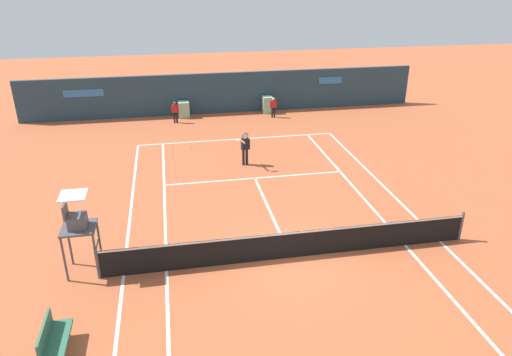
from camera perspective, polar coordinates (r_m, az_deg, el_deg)
name	(u,v)px	position (r m, az deg, el deg)	size (l,w,h in m)	color
ground_plane	(287,248)	(16.13, 3.71, -8.39)	(80.00, 80.00, 0.01)	#B25633
tennis_net	(291,244)	(15.39, 4.29, -7.93)	(12.10, 0.10, 1.07)	#4C4C51
sponsor_back_wall	(224,94)	(30.65, -3.84, 10.11)	(25.00, 1.02, 2.56)	#233D4C
umpire_chair	(77,223)	(15.08, -20.71, -5.14)	(1.00, 1.00, 2.64)	#47474C
player_bench	(53,337)	(12.97, -23.24, -17.23)	(0.54, 1.39, 0.88)	#38383D
player_on_baseline	(245,146)	(22.24, -1.32, 3.83)	(0.50, 0.75, 1.78)	black
ball_kid_centre_post	(273,106)	(29.68, 2.11, 8.66)	(0.42, 0.18, 1.27)	black
ball_kid_left_post	(175,111)	(28.98, -9.71, 8.00)	(0.43, 0.22, 1.31)	black
tennis_ball_near_service_line	(311,157)	(23.55, 6.69, 2.50)	(0.07, 0.07, 0.07)	#CCE033
tennis_ball_by_sideline	(190,147)	(24.90, -7.91, 3.66)	(0.07, 0.07, 0.07)	#CCE033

